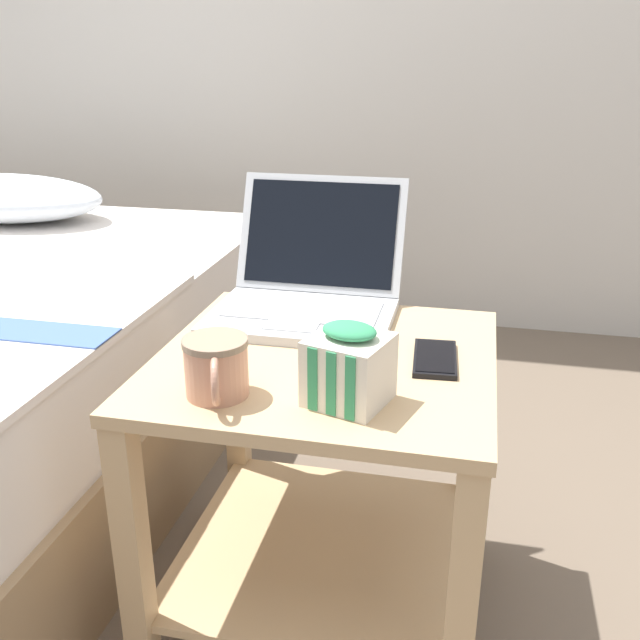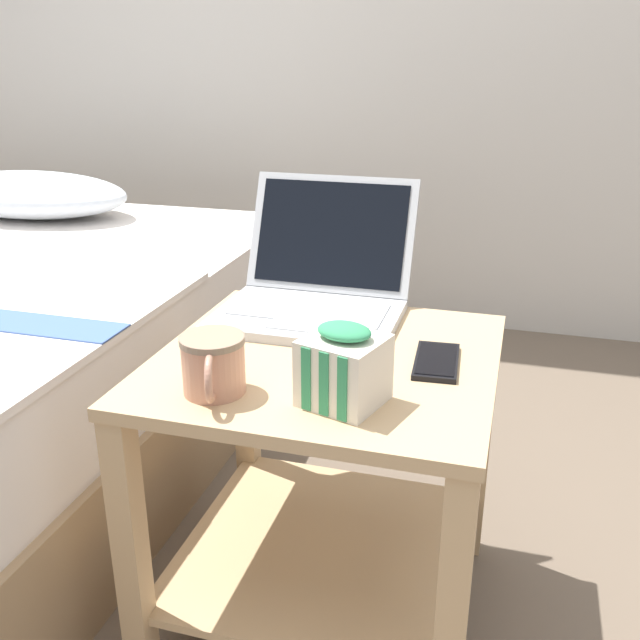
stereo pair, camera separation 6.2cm
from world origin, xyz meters
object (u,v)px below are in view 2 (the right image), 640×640
object	(u,v)px
laptop	(315,288)
mug_front_left	(213,362)
snack_bag	(344,367)
cell_phone	(436,361)

from	to	relation	value
laptop	mug_front_left	distance (m)	0.38
mug_front_left	snack_bag	xyz separation A→B (m)	(0.19, 0.02, 0.01)
snack_bag	mug_front_left	bearing A→B (deg)	-173.03
laptop	cell_phone	bearing A→B (deg)	-34.78
cell_phone	laptop	bearing A→B (deg)	145.22
laptop	snack_bag	distance (m)	0.38
snack_bag	cell_phone	distance (m)	0.21
laptop	snack_bag	bearing A→B (deg)	-67.43
laptop	mug_front_left	xyz separation A→B (m)	(-0.05, -0.38, 0.00)
mug_front_left	cell_phone	distance (m)	0.37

